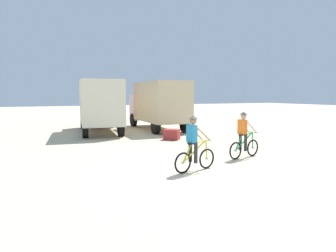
% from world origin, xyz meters
% --- Properties ---
extents(ground_plane, '(120.00, 120.00, 0.00)m').
position_xyz_m(ground_plane, '(0.00, 0.00, 0.00)').
color(ground_plane, beige).
extents(box_truck_cream_rv, '(3.24, 7.00, 3.35)m').
position_xyz_m(box_truck_cream_rv, '(-0.98, 11.69, 1.87)').
color(box_truck_cream_rv, beige).
rests_on(box_truck_cream_rv, ground).
extents(box_truck_tan_camper, '(2.67, 6.85, 3.35)m').
position_xyz_m(box_truck_tan_camper, '(3.12, 11.60, 1.87)').
color(box_truck_tan_camper, '#CCB78E').
rests_on(box_truck_tan_camper, ground).
extents(cyclist_orange_shirt, '(1.70, 0.57, 1.82)m').
position_xyz_m(cyclist_orange_shirt, '(-0.47, 0.40, 0.85)').
color(cyclist_orange_shirt, black).
rests_on(cyclist_orange_shirt, ground).
extents(cyclist_cowboy_hat, '(1.71, 0.56, 1.82)m').
position_xyz_m(cyclist_cowboy_hat, '(2.32, 1.35, 0.85)').
color(cyclist_cowboy_hat, black).
rests_on(cyclist_cowboy_hat, ground).
extents(supply_crate, '(1.06, 1.05, 0.57)m').
position_xyz_m(supply_crate, '(1.88, 6.85, 0.29)').
color(supply_crate, '#9E2D2D').
rests_on(supply_crate, ground).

